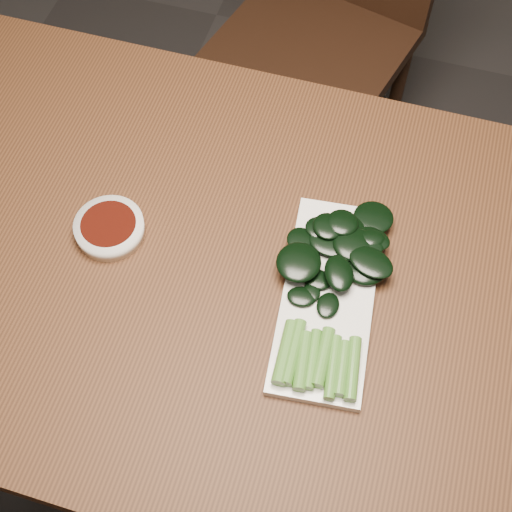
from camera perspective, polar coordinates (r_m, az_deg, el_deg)
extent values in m
plane|color=#2C2A2A|center=(1.77, 0.54, -13.30)|extent=(6.00, 6.00, 0.00)
cube|color=#4B2915|center=(1.09, 0.85, -1.93)|extent=(1.40, 0.80, 0.04)
cylinder|color=#4B2915|center=(1.76, -16.64, 6.89)|extent=(0.05, 0.05, 0.71)
cube|color=black|center=(1.84, 4.29, 16.09)|extent=(0.53, 0.53, 0.04)
cylinder|color=black|center=(1.96, -3.80, 10.02)|extent=(0.04, 0.04, 0.41)
cylinder|color=black|center=(1.84, 6.12, 5.35)|extent=(0.04, 0.04, 0.41)
cylinder|color=black|center=(2.18, 1.88, 16.52)|extent=(0.04, 0.04, 0.41)
cylinder|color=black|center=(2.08, 11.15, 12.53)|extent=(0.04, 0.04, 0.41)
cylinder|color=white|center=(1.13, -11.63, 2.18)|extent=(0.11, 0.11, 0.03)
cylinder|color=#3D0D05|center=(1.12, -11.73, 2.51)|extent=(0.09, 0.09, 0.00)
cube|color=white|center=(1.06, 5.77, -3.28)|extent=(0.16, 0.34, 0.01)
cylinder|color=#4F8A2F|center=(0.99, 2.36, -7.70)|extent=(0.03, 0.09, 0.02)
cylinder|color=#4F8A2F|center=(1.00, 2.99, -7.68)|extent=(0.02, 0.10, 0.02)
cylinder|color=#4F8A2F|center=(0.99, 3.77, -8.38)|extent=(0.03, 0.09, 0.02)
cylinder|color=#4F8A2F|center=(1.00, 4.54, -8.22)|extent=(0.02, 0.09, 0.02)
cylinder|color=#4F8A2F|center=(1.00, 5.39, -8.06)|extent=(0.02, 0.09, 0.02)
cylinder|color=#4F8A2F|center=(0.99, 6.16, -8.84)|extent=(0.03, 0.09, 0.02)
cylinder|color=#4F8A2F|center=(0.99, 6.91, -8.91)|extent=(0.03, 0.08, 0.02)
cylinder|color=#4F8A2F|center=(1.00, 7.75, -8.92)|extent=(0.03, 0.09, 0.02)
ellipsoid|color=black|center=(1.08, 9.07, 0.86)|extent=(0.05, 0.05, 0.01)
ellipsoid|color=black|center=(1.09, 9.33, 1.40)|extent=(0.06, 0.05, 0.01)
ellipsoid|color=black|center=(1.08, 7.67, 0.89)|extent=(0.04, 0.04, 0.01)
ellipsoid|color=black|center=(1.09, 9.21, 1.41)|extent=(0.05, 0.05, 0.01)
ellipsoid|color=black|center=(1.08, 3.54, 1.36)|extent=(0.05, 0.05, 0.01)
ellipsoid|color=black|center=(1.09, 5.76, 2.39)|extent=(0.06, 0.06, 0.01)
ellipsoid|color=black|center=(1.05, 3.43, -0.49)|extent=(0.07, 0.07, 0.01)
ellipsoid|color=black|center=(1.07, 8.97, -0.91)|extent=(0.09, 0.09, 0.01)
ellipsoid|color=black|center=(1.09, 5.24, 2.24)|extent=(0.05, 0.04, 0.01)
ellipsoid|color=black|center=(1.08, 6.14, 1.17)|extent=(0.07, 0.06, 0.01)
ellipsoid|color=black|center=(1.08, 9.07, 1.11)|extent=(0.06, 0.06, 0.01)
ellipsoid|color=black|center=(1.11, 9.39, 3.08)|extent=(0.06, 0.06, 0.01)
ellipsoid|color=black|center=(1.08, 7.78, 0.99)|extent=(0.07, 0.07, 0.01)
ellipsoid|color=black|center=(1.04, 6.65, -1.37)|extent=(0.06, 0.07, 0.01)
ellipsoid|color=black|center=(1.10, 7.82, 2.04)|extent=(0.06, 0.07, 0.01)
ellipsoid|color=black|center=(1.10, 6.46, 2.18)|extent=(0.05, 0.06, 0.01)
ellipsoid|color=black|center=(1.09, 6.93, 2.67)|extent=(0.06, 0.06, 0.01)
ellipsoid|color=black|center=(1.06, 9.20, -0.47)|extent=(0.08, 0.07, 0.01)
ellipsoid|color=black|center=(1.04, 3.66, -3.26)|extent=(0.05, 0.04, 0.01)
ellipsoid|color=black|center=(1.05, 4.90, -1.85)|extent=(0.05, 0.04, 0.01)
ellipsoid|color=black|center=(1.03, 5.78, -3.93)|extent=(0.03, 0.04, 0.01)
ellipsoid|color=black|center=(1.04, 4.49, -2.85)|extent=(0.03, 0.04, 0.01)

